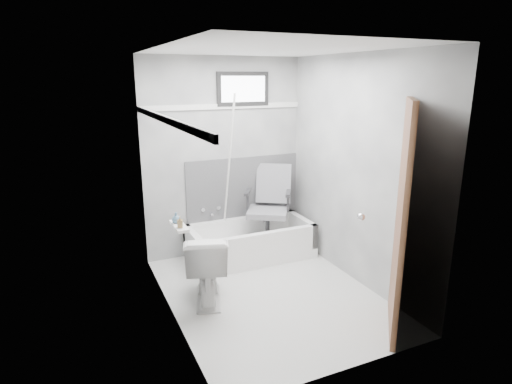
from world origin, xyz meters
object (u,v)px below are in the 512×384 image
office_chair (268,206)px  soap_bottle_b (176,218)px  toilet (207,266)px  soap_bottle_a (180,222)px  door (452,227)px  bathtub (251,241)px

office_chair → soap_bottle_b: office_chair is taller
toilet → soap_bottle_a: soap_bottle_a is taller
office_chair → door: 2.35m
door → office_chair: bearing=103.4°
soap_bottle_b → office_chair: bearing=35.7°
bathtub → toilet: bearing=-136.6°
toilet → soap_bottle_a: 0.76m
office_chair → toilet: (-1.06, -0.82, -0.26)m
door → soap_bottle_b: size_ratio=20.68×
bathtub → soap_bottle_a: 1.74m
soap_bottle_a → soap_bottle_b: (0.00, 0.14, -0.01)m
office_chair → toilet: office_chair is taller
soap_bottle_a → office_chair: bearing=39.4°
toilet → soap_bottle_b: 0.71m
soap_bottle_a → bathtub: bearing=43.8°
door → bathtub: bearing=109.6°
door → soap_bottle_b: 2.30m
door → soap_bottle_b: bearing=146.6°
toilet → soap_bottle_b: bearing=46.3°
door → toilet: bearing=138.0°
door → soap_bottle_a: 2.23m
soap_bottle_a → soap_bottle_b: size_ratio=1.03×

